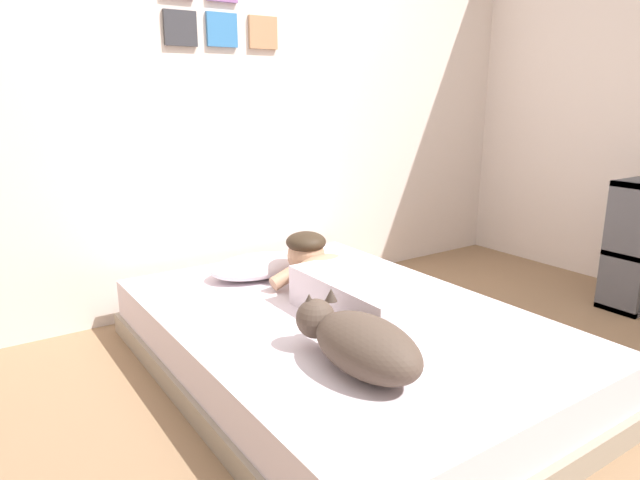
% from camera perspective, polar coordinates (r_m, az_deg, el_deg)
% --- Properties ---
extents(ground_plane, '(12.87, 12.87, 0.00)m').
position_cam_1_polar(ground_plane, '(2.38, 7.75, -16.31)').
color(ground_plane, '#8C6B4C').
extents(back_wall, '(4.43, 0.12, 2.50)m').
position_cam_1_polar(back_wall, '(3.34, -10.03, 15.03)').
color(back_wall, silver).
rests_on(back_wall, ground).
extents(bed, '(1.43, 2.07, 0.29)m').
position_cam_1_polar(bed, '(2.53, 2.13, -10.50)').
color(bed, gray).
rests_on(bed, ground).
extents(pillow, '(0.52, 0.32, 0.11)m').
position_cam_1_polar(pillow, '(2.96, -6.36, -2.65)').
color(pillow, silver).
rests_on(pillow, bed).
extents(person_lying, '(0.43, 0.92, 0.27)m').
position_cam_1_polar(person_lying, '(2.53, 3.05, -4.44)').
color(person_lying, silver).
rests_on(person_lying, bed).
extents(dog, '(0.26, 0.57, 0.21)m').
position_cam_1_polar(dog, '(1.96, 4.07, -10.35)').
color(dog, '#4C3D33').
rests_on(dog, bed).
extents(coffee_cup, '(0.13, 0.09, 0.07)m').
position_cam_1_polar(coffee_cup, '(2.91, 1.33, -3.21)').
color(coffee_cup, '#D84C47').
rests_on(coffee_cup, bed).
extents(cell_phone, '(0.07, 0.14, 0.01)m').
position_cam_1_polar(cell_phone, '(2.29, 4.10, -9.27)').
color(cell_phone, black).
rests_on(cell_phone, bed).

